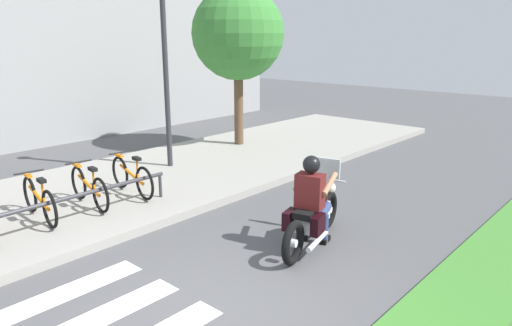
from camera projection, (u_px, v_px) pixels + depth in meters
The scene contains 11 objects.
ground_plane at pixel (203, 312), 5.51m from camera, with size 48.00×48.00×0.00m, color #4C4C4F.
sidewalk at pixel (31, 212), 8.43m from camera, with size 24.00×4.40×0.15m, color gray.
crosswalk_stripe_4 at pixel (34, 306), 5.63m from camera, with size 2.80×0.40×0.01m, color white.
motorcycle at pixel (313, 216), 7.19m from camera, with size 2.08×0.85×1.23m.
rider at pixel (312, 195), 7.03m from camera, with size 0.71×0.64×1.44m.
bicycle_2 at pixel (39, 200), 7.79m from camera, with size 0.48×1.61×0.76m.
bicycle_3 at pixel (89, 187), 8.43m from camera, with size 0.48×1.58×0.76m.
bicycle_4 at pixel (132, 176), 9.08m from camera, with size 0.48×1.63×0.78m.
bike_rack at pixel (54, 203), 7.42m from camera, with size 4.17×0.07×0.49m.
street_lamp at pixel (165, 50), 10.46m from camera, with size 0.28×0.28×4.67m.
tree_near_rack at pixel (238, 34), 12.61m from camera, with size 2.49×2.49×4.42m.
Camera 1 is at (-3.21, -3.70, 3.12)m, focal length 33.15 mm.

